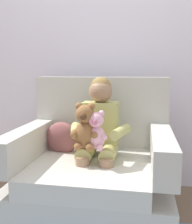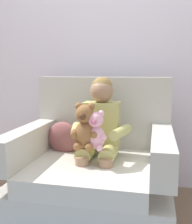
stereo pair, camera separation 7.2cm
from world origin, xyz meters
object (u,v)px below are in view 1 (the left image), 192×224
plush_brown (85,128)px  plush_pink (96,131)px  seated_child (99,129)px  throw_pillow (62,138)px  armchair (94,175)px

plush_brown → plush_pink: size_ratio=1.19×
plush_brown → plush_pink: (0.07, 0.00, -0.02)m
seated_child → throw_pillow: 0.35m
plush_pink → throw_pillow: size_ratio=1.01×
plush_pink → throw_pillow: (-0.32, 0.28, -0.13)m
seated_child → plush_brown: seated_child is taller
armchair → seated_child: size_ratio=1.31×
armchair → throw_pillow: armchair is taller
seated_child → plush_brown: 0.20m
armchair → plush_pink: (0.04, -0.15, 0.36)m
seated_child → plush_brown: (-0.06, -0.18, 0.04)m
seated_child → plush_pink: seated_child is taller
armchair → plush_pink: armchair is taller
seated_child → throw_pillow: (-0.31, 0.10, -0.11)m
throw_pillow → plush_pink: bearing=-40.8°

